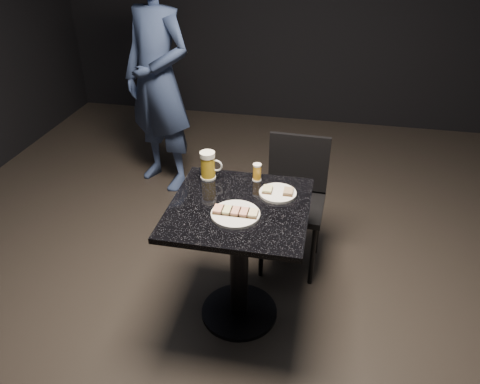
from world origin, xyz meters
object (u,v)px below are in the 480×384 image
chair (294,195)px  beer_tumbler (257,172)px  plate_small (278,193)px  plate_large (236,214)px  table (239,244)px  beer_mug (208,165)px  patron (158,80)px

chair → beer_tumbler: bearing=-123.1°
plate_small → beer_tumbler: beer_tumbler is taller
plate_large → table: bearing=89.7°
plate_small → beer_mug: 0.42m
patron → table: 1.72m
beer_mug → chair: 0.65m
plate_large → chair: (0.23, 0.66, -0.26)m
plate_large → beer_tumbler: size_ratio=2.46×
plate_large → plate_small: bearing=53.3°
table → beer_tumbler: (0.04, 0.28, 0.29)m
plate_large → plate_small: same height
plate_large → patron: patron is taller
table → beer_mug: (-0.22, 0.24, 0.32)m
beer_mug → plate_small: bearing=-13.5°
beer_tumbler → chair: (0.19, 0.29, -0.30)m
table → beer_mug: size_ratio=4.75×
plate_small → chair: size_ratio=0.23×
table → beer_tumbler: bearing=81.3°
plate_large → table: (0.00, 0.09, -0.25)m
patron → beer_tumbler: (0.97, -1.12, -0.09)m
patron → table: bearing=-30.1°
beer_mug → plate_large: bearing=-56.0°
chair → beer_mug: bearing=-144.5°
plate_small → beer_tumbler: size_ratio=1.99×
beer_mug → chair: bearing=35.5°
plate_small → chair: chair is taller
plate_small → patron: patron is taller
plate_large → beer_mug: (-0.22, 0.33, 0.07)m
plate_large → chair: 0.74m
plate_small → chair: 0.50m
plate_small → patron: size_ratio=0.11×
plate_small → beer_mug: beer_mug is taller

